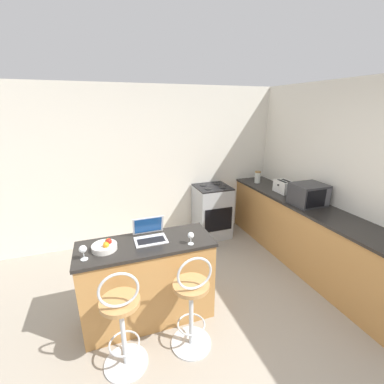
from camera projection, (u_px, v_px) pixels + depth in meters
ground_plane at (222, 378)px, 2.24m from camera, size 20.00×20.00×0.00m
wall_back at (152, 166)px, 4.35m from camera, size 12.00×0.06×2.60m
breakfast_bar at (148, 281)px, 2.76m from camera, size 1.38×0.53×0.93m
counter_right at (308, 236)px, 3.72m from camera, size 0.59×3.31×0.93m
bar_stool_near at (122, 322)px, 2.20m from camera, size 0.40×0.40×1.05m
bar_stool_far at (192, 304)px, 2.40m from camera, size 0.40×0.40×1.05m
laptop at (150, 234)px, 2.69m from camera, size 0.33×0.27×0.22m
microwave at (308, 194)px, 3.60m from camera, size 0.44×0.38×0.30m
toaster at (284, 187)px, 4.14m from camera, size 0.22×0.29×0.20m
stove_range at (212, 211)px, 4.62m from camera, size 0.59×0.57×0.94m
wine_glass_tall at (191, 236)px, 2.56m from camera, size 0.06×0.06×0.13m
fruit_bowl at (105, 246)px, 2.48m from camera, size 0.24×0.24×0.10m
wine_glass_short at (83, 250)px, 2.30m from camera, size 0.07×0.07×0.14m
storage_jar at (258, 177)px, 4.67m from camera, size 0.11×0.11×0.21m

